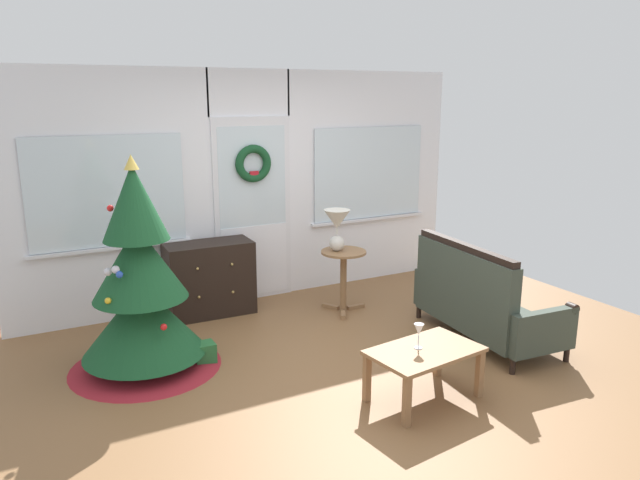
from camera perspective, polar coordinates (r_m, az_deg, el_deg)
name	(u,v)px	position (r m, az deg, el deg)	size (l,w,h in m)	color
ground_plane	(345,367)	(5.26, 2.40, -11.99)	(6.76, 6.76, 0.00)	brown
back_wall_with_door	(251,187)	(6.69, -6.61, 5.06)	(5.20, 0.19, 2.55)	white
christmas_tree	(141,294)	(5.22, -16.72, -4.94)	(1.28, 1.28, 1.82)	#4C331E
dresser_cabinet	(210,278)	(6.42, -10.49, -3.63)	(0.91, 0.47, 0.78)	black
settee_sofa	(479,302)	(5.85, 14.93, -5.74)	(0.82, 1.59, 0.96)	black
side_table	(343,268)	(6.36, 2.25, -2.73)	(0.50, 0.48, 0.67)	#8E6642
table_lamp	(337,224)	(6.24, 1.63, 1.49)	(0.28, 0.28, 0.44)	silver
coffee_table	(425,357)	(4.67, 9.95, -10.91)	(0.90, 0.62, 0.41)	#8E6642
wine_glass	(419,331)	(4.60, 9.42, -8.53)	(0.08, 0.08, 0.20)	silver
gift_box	(204,353)	(5.39, -10.98, -10.52)	(0.18, 0.16, 0.18)	#266633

